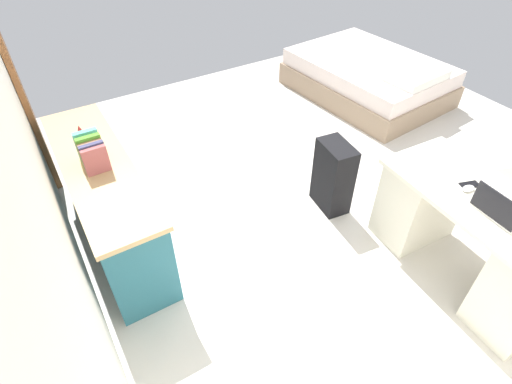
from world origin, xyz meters
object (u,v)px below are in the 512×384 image
(desk, at_px, (470,237))
(bed, at_px, (368,77))
(laptop, at_px, (499,210))
(figurine_small, at_px, (80,131))
(suitcase_black, at_px, (333,177))
(credenza, at_px, (108,202))
(cell_phone_by_mouse, at_px, (470,185))
(computer_mouse, at_px, (468,189))

(desk, relative_size, bed, 0.74)
(laptop, distance_m, figurine_small, 3.07)
(desk, xyz_separation_m, suitcase_black, (1.12, 0.35, -0.06))
(bed, bearing_deg, credenza, 102.69)
(bed, xyz_separation_m, laptop, (-2.66, 1.50, 0.55))
(cell_phone_by_mouse, distance_m, figurine_small, 2.95)
(desk, distance_m, laptop, 0.43)
(desk, height_order, figurine_small, figurine_small)
(laptop, distance_m, cell_phone_by_mouse, 0.31)
(suitcase_black, height_order, cell_phone_by_mouse, cell_phone_by_mouse)
(bed, height_order, figurine_small, figurine_small)
(laptop, relative_size, figurine_small, 2.94)
(credenza, bearing_deg, suitcase_black, -109.21)
(computer_mouse, height_order, figurine_small, figurine_small)
(laptop, xyz_separation_m, computer_mouse, (0.26, -0.06, -0.03))
(credenza, relative_size, suitcase_black, 2.71)
(credenza, bearing_deg, desk, -129.12)
(desk, xyz_separation_m, figurine_small, (2.15, 2.16, 0.45))
(bed, xyz_separation_m, suitcase_black, (-1.43, 1.78, 0.09))
(suitcase_black, bearing_deg, bed, -43.54)
(suitcase_black, bearing_deg, credenza, 78.37)
(credenza, distance_m, figurine_small, 0.60)
(laptop, xyz_separation_m, cell_phone_by_mouse, (0.28, -0.11, -0.04))
(bed, relative_size, computer_mouse, 20.09)
(suitcase_black, xyz_separation_m, cell_phone_by_mouse, (-0.95, -0.39, 0.42))
(suitcase_black, bearing_deg, cell_phone_by_mouse, -150.06)
(credenza, height_order, laptop, laptop)
(desk, height_order, bed, desk)
(desk, bearing_deg, figurine_small, 45.01)
(credenza, bearing_deg, laptop, -131.81)
(credenza, distance_m, suitcase_black, 1.91)
(laptop, xyz_separation_m, figurine_small, (2.26, 2.08, 0.05))
(cell_phone_by_mouse, bearing_deg, figurine_small, 66.73)
(credenza, bearing_deg, bed, -77.31)
(credenza, bearing_deg, cell_phone_by_mouse, -125.68)
(suitcase_black, distance_m, cell_phone_by_mouse, 1.10)
(laptop, bearing_deg, suitcase_black, 12.63)
(credenza, relative_size, cell_phone_by_mouse, 13.24)
(cell_phone_by_mouse, bearing_deg, computer_mouse, 135.35)
(desk, xyz_separation_m, bed, (2.56, -1.43, -0.15))
(cell_phone_by_mouse, height_order, figurine_small, figurine_small)
(credenza, relative_size, laptop, 5.57)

